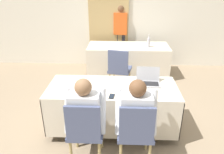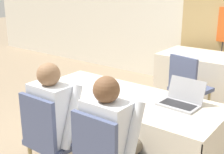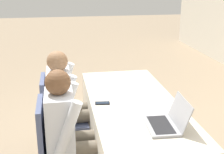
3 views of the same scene
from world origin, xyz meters
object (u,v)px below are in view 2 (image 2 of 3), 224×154
at_px(chair_near_left, 50,136).
at_px(person_white_shirt, 113,136).
at_px(laptop, 181,101).
at_px(person_checkered_shirt, 58,116).
at_px(cell_phone, 106,105).
at_px(chair_far_spare, 188,85).

distance_m(chair_near_left, person_white_shirt, 0.64).
bearing_deg(laptop, person_white_shirt, -104.09).
xyz_separation_m(laptop, person_checkered_shirt, (-0.84, -0.73, -0.12)).
bearing_deg(laptop, cell_phone, -138.85).
height_order(laptop, cell_phone, laptop).
distance_m(cell_phone, person_white_shirt, 0.44).
relative_size(chair_near_left, chair_far_spare, 1.00).
bearing_deg(person_white_shirt, cell_phone, -44.56).
xyz_separation_m(cell_phone, person_checkered_shirt, (-0.30, -0.31, -0.08)).
xyz_separation_m(cell_phone, chair_far_spare, (0.09, 1.61, -0.24)).
bearing_deg(chair_near_left, laptop, -135.11).
xyz_separation_m(chair_near_left, person_white_shirt, (0.61, 0.10, 0.16)).
bearing_deg(chair_far_spare, person_checkered_shirt, 90.55).
height_order(laptop, chair_far_spare, laptop).
bearing_deg(cell_phone, person_checkered_shirt, -127.59).
bearing_deg(chair_near_left, cell_phone, -126.36).
bearing_deg(person_white_shirt, chair_near_left, 9.58).
height_order(laptop, chair_near_left, laptop).
relative_size(chair_far_spare, person_white_shirt, 0.78).
bearing_deg(chair_far_spare, chair_near_left, 91.13).
height_order(cell_phone, chair_near_left, chair_near_left).
relative_size(chair_near_left, person_white_shirt, 0.78).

